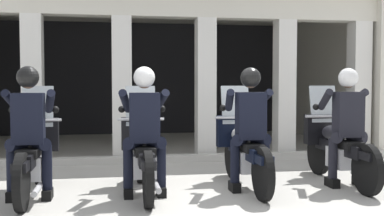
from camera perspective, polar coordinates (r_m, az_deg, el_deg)
The scene contains 11 objects.
ground_plane at distance 8.96m, azimuth -2.71°, elevation -5.91°, with size 80.00×80.00×0.00m, color #A8A59E.
station_building at distance 11.29m, azimuth -4.76°, elevation 6.09°, with size 8.85×5.05×3.18m.
kerb_strip at distance 8.43m, azimuth -2.93°, elevation -6.06°, with size 8.35×0.24×0.12m, color #B7B5AD.
motorcycle_far_left at distance 6.27m, azimuth -18.41°, elevation -5.28°, with size 0.62×2.04×1.35m.
police_officer_far_left at distance 5.94m, azimuth -18.90°, elevation -1.49°, with size 0.63×0.61×1.58m.
motorcycle_center_left at distance 6.14m, azimuth -5.86°, elevation -5.31°, with size 0.62×2.04×1.35m.
police_officer_center_left at distance 5.81m, azimuth -5.71°, elevation -1.44°, with size 0.63×0.61×1.58m.
motorcycle_center_right at distance 6.46m, azimuth 6.20°, elevation -4.90°, with size 0.62×2.04×1.35m.
police_officer_center_right at distance 6.14m, azimuth 6.93°, elevation -1.21°, with size 0.63×0.61×1.58m.
motorcycle_far_right at distance 6.99m, azimuth 16.87°, elevation -4.42°, with size 0.62×2.04×1.35m.
police_officer_far_right at distance 6.69m, azimuth 18.01°, elevation -0.99°, with size 0.63×0.61×1.58m.
Camera 1 is at (-1.08, -5.79, 1.38)m, focal length 44.69 mm.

